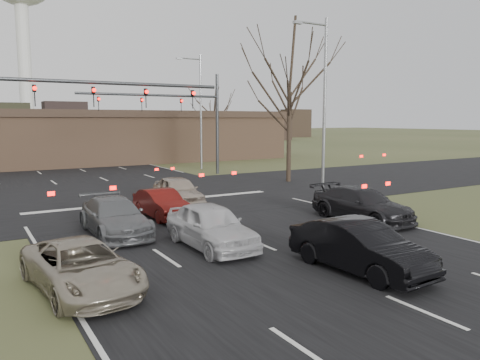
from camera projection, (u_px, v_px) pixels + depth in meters
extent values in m
plane|color=#404A27|center=(312.00, 266.00, 14.12)|extent=(360.00, 360.00, 0.00)
cube|color=black|center=(36.00, 151.00, 65.25)|extent=(14.00, 300.00, 0.02)
cube|color=black|center=(145.00, 196.00, 26.90)|extent=(200.00, 14.00, 0.02)
cube|color=#89644A|center=(87.00, 140.00, 47.22)|extent=(42.00, 10.00, 4.60)
cube|color=#38281E|center=(85.00, 114.00, 46.88)|extent=(42.40, 10.40, 0.70)
cylinder|color=silver|center=(25.00, 69.00, 117.24)|extent=(3.20, 3.20, 34.00)
cylinder|color=#383A3D|center=(107.00, 83.00, 23.13)|extent=(12.00, 0.18, 0.18)
imported|color=black|center=(35.00, 95.00, 21.53)|extent=(0.16, 0.20, 1.00)
imported|color=black|center=(93.00, 97.00, 22.88)|extent=(0.16, 0.20, 1.00)
imported|color=black|center=(146.00, 98.00, 24.24)|extent=(0.16, 0.20, 1.00)
imported|color=black|center=(193.00, 99.00, 25.59)|extent=(0.16, 0.20, 1.00)
cylinder|color=#383A3D|center=(217.00, 124.00, 37.77)|extent=(0.24, 0.24, 8.00)
cylinder|color=#383A3D|center=(152.00, 95.00, 34.70)|extent=(11.00, 0.18, 0.18)
imported|color=black|center=(181.00, 105.00, 35.98)|extent=(0.16, 0.20, 1.00)
imported|color=black|center=(142.00, 104.00, 34.39)|extent=(0.16, 0.20, 1.00)
imported|color=black|center=(98.00, 104.00, 32.79)|extent=(0.16, 0.20, 1.00)
cylinder|color=gray|center=(324.00, 109.00, 26.56)|extent=(0.18, 0.18, 10.00)
cylinder|color=gray|center=(312.00, 23.00, 25.46)|extent=(2.00, 0.12, 0.12)
cube|color=gray|center=(298.00, 22.00, 24.96)|extent=(0.50, 0.25, 0.15)
cylinder|color=gray|center=(201.00, 113.00, 41.30)|extent=(0.18, 0.18, 10.00)
cylinder|color=gray|center=(190.00, 59.00, 40.20)|extent=(2.00, 0.12, 0.12)
cube|color=gray|center=(179.00, 58.00, 39.70)|extent=(0.50, 0.25, 0.15)
cylinder|color=black|center=(289.00, 137.00, 32.93)|extent=(0.32, 0.32, 6.33)
cylinder|color=black|center=(214.00, 137.00, 51.23)|extent=(0.32, 0.32, 4.95)
imported|color=#A09681|center=(81.00, 267.00, 12.04)|extent=(2.65, 4.82, 1.28)
imported|color=silver|center=(211.00, 226.00, 16.11)|extent=(1.82, 4.52, 1.54)
imported|color=black|center=(360.00, 247.00, 13.52)|extent=(1.83, 4.59, 1.49)
imported|color=black|center=(362.00, 204.00, 20.41)|extent=(2.27, 5.08, 1.45)
imported|color=slate|center=(115.00, 217.00, 17.95)|extent=(2.00, 4.84, 1.40)
imported|color=#520E0B|center=(162.00, 204.00, 20.99)|extent=(1.49, 3.93, 1.28)
imported|color=#B5A592|center=(178.00, 191.00, 23.93)|extent=(2.17, 4.56, 1.50)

